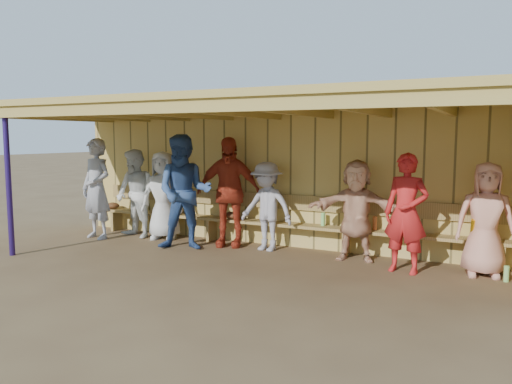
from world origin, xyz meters
TOP-DOWN VIEW (x-y plane):
  - ground at (0.00, 0.00)m, footprint 90.00×90.00m
  - player_a at (-3.36, 0.28)m, footprint 0.75×0.55m
  - player_b at (-2.20, 0.81)m, footprint 0.94×0.76m
  - player_c at (-1.33, 0.26)m, footprint 1.18×1.07m
  - player_d at (-0.78, 0.81)m, footprint 1.22×0.76m
  - player_e at (-0.03, 0.81)m, footprint 1.03×0.67m
  - player_f at (1.52, 0.81)m, footprint 1.53×0.69m
  - player_g at (2.34, 0.44)m, footprint 0.68×0.49m
  - player_h at (3.36, 0.75)m, footprint 0.85×0.63m
  - player_extra at (-2.75, 0.67)m, footprint 0.97×0.84m
  - dugout_structure at (0.39, 0.69)m, footprint 8.80×3.20m
  - bench at (0.00, 1.12)m, footprint 7.60×0.34m
  - dugout_equipment at (-1.20, 0.99)m, footprint 7.49×0.62m

SIDE VIEW (x-z plane):
  - ground at x=0.00m, z-range 0.00..0.00m
  - dugout_equipment at x=-1.20m, z-range 0.09..0.89m
  - bench at x=0.00m, z-range 0.06..0.99m
  - player_e at x=-0.03m, z-range 0.00..1.51m
  - player_f at x=1.52m, z-range 0.00..1.59m
  - player_h at x=3.36m, z-range 0.00..1.59m
  - player_b at x=-2.20m, z-range 0.00..1.67m
  - player_extra at x=-2.75m, z-range 0.00..1.70m
  - player_g at x=2.34m, z-range 0.00..1.71m
  - player_a at x=-3.36m, z-range 0.00..1.91m
  - player_d at x=-0.78m, z-range 0.00..1.94m
  - player_c at x=-1.33m, z-range 0.00..1.98m
  - dugout_structure at x=0.39m, z-range 0.44..2.94m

